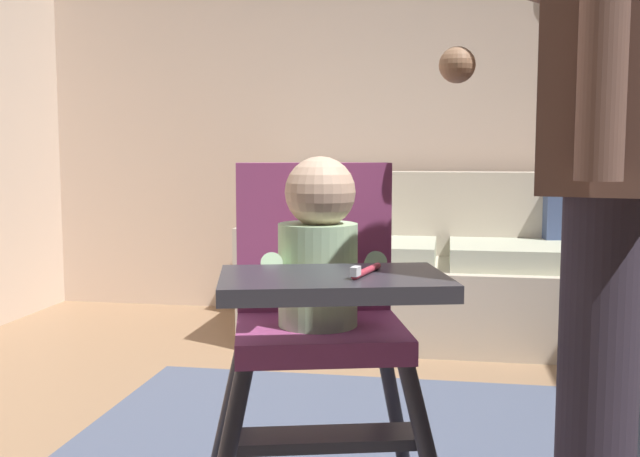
{
  "coord_description": "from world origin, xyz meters",
  "views": [
    {
      "loc": [
        0.27,
        -1.92,
        0.97
      ],
      "look_at": [
        -0.01,
        -0.29,
        0.8
      ],
      "focal_mm": 41.46,
      "sensor_mm": 36.0,
      "label": 1
    }
  ],
  "objects": [
    {
      "name": "wall_far",
      "position": [
        0.0,
        2.51,
        1.36
      ],
      "size": [
        5.17,
        0.06,
        2.73
      ],
      "primitive_type": "cube",
      "color": "beige",
      "rests_on": "ground"
    },
    {
      "name": "adult_standing",
      "position": [
        0.55,
        -0.5,
        0.93
      ],
      "size": [
        0.5,
        0.58,
        1.64
      ],
      "rotation": [
        0.0,
        0.0,
        2.89
      ],
      "color": "#352D3B",
      "rests_on": "ground"
    },
    {
      "name": "couch",
      "position": [
        0.26,
        1.99,
        0.33
      ],
      "size": [
        2.01,
        0.86,
        0.86
      ],
      "rotation": [
        0.0,
        0.0,
        -1.57
      ],
      "color": "#C2B4A0",
      "rests_on": "ground"
    },
    {
      "name": "high_chair",
      "position": [
        -0.0,
        -0.36,
        0.67
      ],
      "size": [
        0.73,
        0.82,
        0.97
      ],
      "rotation": [
        0.0,
        0.0,
        -1.31
      ],
      "color": "#2F2F37",
      "rests_on": "ground"
    }
  ]
}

